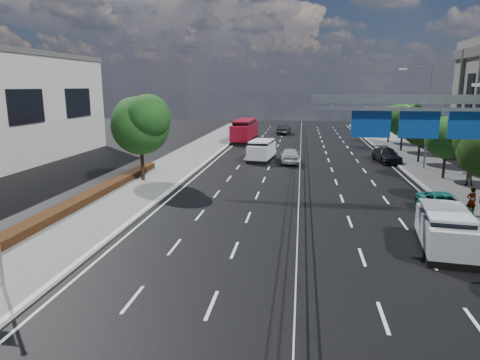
# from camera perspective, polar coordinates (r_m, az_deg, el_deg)

# --- Properties ---
(ground) EXTENTS (160.00, 160.00, 0.00)m
(ground) POSITION_cam_1_polar(r_m,az_deg,el_deg) (14.82, 7.34, -16.96)
(ground) COLOR black
(ground) RESTS_ON ground
(kerb_near) EXTENTS (0.25, 140.00, 0.15)m
(kerb_near) POSITION_cam_1_polar(r_m,az_deg,el_deg) (17.32, -24.90, -13.28)
(kerb_near) COLOR silver
(kerb_near) RESTS_ON ground
(median_fence) EXTENTS (0.05, 85.00, 1.02)m
(median_fence) POSITION_cam_1_polar(r_m,az_deg,el_deg) (36.06, 7.99, 1.56)
(median_fence) COLOR silver
(median_fence) RESTS_ON ground
(hedge_near) EXTENTS (1.00, 36.00, 0.44)m
(hedge_near) POSITION_cam_1_polar(r_m,az_deg,el_deg) (23.37, -27.25, -6.14)
(hedge_near) COLOR black
(hedge_near) RESTS_ON sidewalk_near
(overhead_gantry) EXTENTS (10.24, 0.38, 7.45)m
(overhead_gantry) POSITION_cam_1_polar(r_m,az_deg,el_deg) (23.99, 24.62, 7.39)
(overhead_gantry) COLOR gray
(overhead_gantry) RESTS_ON ground
(streetlight_far) EXTENTS (2.78, 2.40, 9.00)m
(streetlight_far) POSITION_cam_1_polar(r_m,az_deg,el_deg) (40.36, 23.48, 8.52)
(streetlight_far) COLOR gray
(streetlight_far) RESTS_ON ground
(near_tree_back) EXTENTS (4.84, 4.51, 6.69)m
(near_tree_back) POSITION_cam_1_polar(r_m,az_deg,el_deg) (33.24, -13.07, 7.56)
(near_tree_back) COLOR black
(near_tree_back) RESTS_ON ground
(far_tree_e) EXTENTS (3.63, 3.38, 5.13)m
(far_tree_e) POSITION_cam_1_polar(r_m,az_deg,el_deg) (36.85, 25.98, 5.43)
(far_tree_e) COLOR black
(far_tree_e) RESTS_ON ground
(far_tree_f) EXTENTS (3.52, 3.28, 5.02)m
(far_tree_f) POSITION_cam_1_polar(r_m,az_deg,el_deg) (44.02, 23.06, 6.54)
(far_tree_f) COLOR black
(far_tree_f) RESTS_ON ground
(far_tree_g) EXTENTS (3.96, 3.69, 5.45)m
(far_tree_g) POSITION_cam_1_polar(r_m,az_deg,el_deg) (51.27, 21.00, 7.70)
(far_tree_g) COLOR black
(far_tree_g) RESTS_ON ground
(far_tree_h) EXTENTS (3.41, 3.18, 4.91)m
(far_tree_h) POSITION_cam_1_polar(r_m,az_deg,el_deg) (58.61, 19.39, 7.99)
(far_tree_h) COLOR black
(far_tree_h) RESTS_ON ground
(white_minivan) EXTENTS (2.59, 4.90, 2.03)m
(white_minivan) POSITION_cam_1_polar(r_m,az_deg,el_deg) (42.46, 2.89, 3.94)
(white_minivan) COLOR black
(white_minivan) RESTS_ON ground
(red_bus) EXTENTS (2.68, 9.71, 2.88)m
(red_bus) POSITION_cam_1_polar(r_m,az_deg,el_deg) (57.64, 0.64, 6.70)
(red_bus) COLOR black
(red_bus) RESTS_ON ground
(near_car_silver) EXTENTS (2.13, 4.53, 1.50)m
(near_car_silver) POSITION_cam_1_polar(r_m,az_deg,el_deg) (41.32, 6.66, 3.29)
(near_car_silver) COLOR #B1B3B9
(near_car_silver) RESTS_ON ground
(near_car_dark) EXTENTS (2.11, 4.58, 1.46)m
(near_car_dark) POSITION_cam_1_polar(r_m,az_deg,el_deg) (66.53, 5.89, 6.73)
(near_car_dark) COLOR black
(near_car_dark) RESTS_ON ground
(silver_minivan) EXTENTS (2.50, 4.80, 1.91)m
(silver_minivan) POSITION_cam_1_polar(r_m,az_deg,el_deg) (21.28, 25.61, -6.09)
(silver_minivan) COLOR black
(silver_minivan) RESTS_ON ground
(parked_car_teal) EXTENTS (2.23, 4.49, 1.22)m
(parked_car_teal) POSITION_cam_1_polar(r_m,az_deg,el_deg) (27.05, 25.47, -3.01)
(parked_car_teal) COLOR #1A766B
(parked_car_teal) RESTS_ON ground
(parked_car_dark) EXTENTS (2.52, 4.88, 1.35)m
(parked_car_dark) POSITION_cam_1_polar(r_m,az_deg,el_deg) (44.00, 18.95, 3.16)
(parked_car_dark) COLOR black
(parked_car_dark) RESTS_ON ground
(pedestrian_a) EXTENTS (0.64, 0.47, 1.59)m
(pedestrian_a) POSITION_cam_1_polar(r_m,az_deg,el_deg) (27.30, 28.46, -2.48)
(pedestrian_a) COLOR gray
(pedestrian_a) RESTS_ON sidewalk_far
(pedestrian_b) EXTENTS (0.82, 0.65, 1.63)m
(pedestrian_b) POSITION_cam_1_polar(r_m,az_deg,el_deg) (35.35, 28.12, 0.69)
(pedestrian_b) COLOR gray
(pedestrian_b) RESTS_ON sidewalk_far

